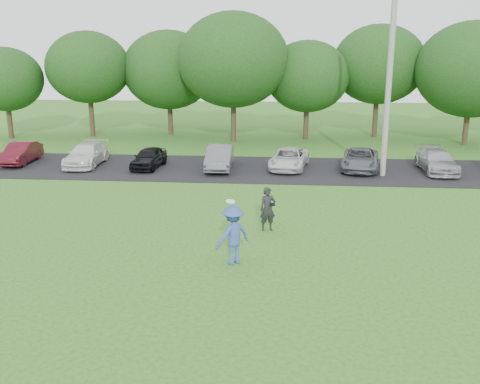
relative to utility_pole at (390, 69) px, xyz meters
name	(u,v)px	position (x,y,z in m)	size (l,w,h in m)	color
ground	(230,264)	(-6.51, -12.00, -5.31)	(100.00, 100.00, 0.00)	#28631C
parking_lot	(255,169)	(-6.51, 1.00, -5.29)	(32.00, 6.50, 0.03)	black
utility_pole	(390,69)	(0.00, 0.00, 0.00)	(0.28, 0.28, 10.62)	gray
frisbee_player	(233,235)	(-6.43, -11.92, -4.40)	(1.32, 1.28, 1.99)	#37549D
camera_bystander	(268,209)	(-5.50, -8.82, -4.52)	(0.66, 0.53, 1.57)	black
parked_cars	(267,158)	(-5.86, 1.07, -4.70)	(27.68, 4.48, 1.26)	#4E111A
tree_row	(286,68)	(-5.00, 10.76, -0.40)	(42.39, 9.85, 8.64)	#38281C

